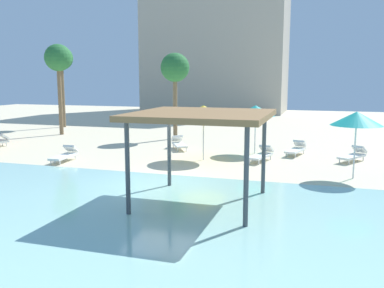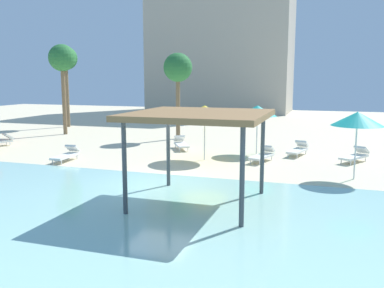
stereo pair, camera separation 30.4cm
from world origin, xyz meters
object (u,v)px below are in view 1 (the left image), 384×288
(lounge_chair_0, at_px, (65,155))
(lounge_chair_3, at_px, (296,149))
(beach_umbrella_yellow_2, at_px, (204,112))
(lounge_chair_4, at_px, (262,154))
(lounge_chair_1, at_px, (179,143))
(palm_tree_2, at_px, (175,69))
(palm_tree_3, at_px, (61,60))
(beach_umbrella_teal_4, at_px, (357,119))
(lounge_chair_5, at_px, (353,155))
(shade_pavilion, at_px, (202,118))
(palm_tree_0, at_px, (58,60))
(beach_umbrella_teal_3, at_px, (256,111))

(lounge_chair_0, height_order, lounge_chair_3, same)
(beach_umbrella_yellow_2, bearing_deg, lounge_chair_4, 11.29)
(beach_umbrella_yellow_2, relative_size, lounge_chair_1, 1.40)
(palm_tree_2, height_order, palm_tree_3, palm_tree_3)
(palm_tree_3, bearing_deg, palm_tree_2, -18.26)
(beach_umbrella_yellow_2, height_order, beach_umbrella_teal_4, beach_umbrella_teal_4)
(lounge_chair_3, relative_size, palm_tree_2, 0.35)
(lounge_chair_4, bearing_deg, lounge_chair_5, 120.84)
(shade_pavilion, height_order, lounge_chair_3, shade_pavilion)
(palm_tree_2, xyz_separation_m, palm_tree_3, (-11.13, 3.67, 0.87))
(lounge_chair_3, xyz_separation_m, palm_tree_0, (-16.70, 3.34, 4.96))
(shade_pavilion, height_order, lounge_chair_1, shade_pavilion)
(shade_pavilion, height_order, palm_tree_0, palm_tree_0)
(lounge_chair_1, bearing_deg, palm_tree_2, 172.83)
(beach_umbrella_teal_3, xyz_separation_m, beach_umbrella_teal_4, (4.70, -4.47, 0.12))
(beach_umbrella_yellow_2, relative_size, lounge_chair_3, 1.37)
(beach_umbrella_teal_3, distance_m, palm_tree_0, 15.26)
(beach_umbrella_teal_4, relative_size, lounge_chair_1, 1.40)
(lounge_chair_1, relative_size, lounge_chair_3, 0.98)
(palm_tree_2, bearing_deg, shade_pavilion, -67.22)
(lounge_chair_5, xyz_separation_m, palm_tree_0, (-19.47, 4.33, 4.96))
(beach_umbrella_teal_3, bearing_deg, lounge_chair_5, -8.62)
(palm_tree_2, bearing_deg, lounge_chair_1, -67.59)
(beach_umbrella_teal_4, distance_m, lounge_chair_5, 4.28)
(lounge_chair_0, bearing_deg, beach_umbrella_yellow_2, 106.25)
(lounge_chair_3, bearing_deg, beach_umbrella_teal_4, 42.47)
(beach_umbrella_yellow_2, bearing_deg, palm_tree_3, 145.63)
(beach_umbrella_teal_4, height_order, palm_tree_0, palm_tree_0)
(beach_umbrella_teal_3, distance_m, lounge_chair_3, 2.95)
(beach_umbrella_teal_3, relative_size, palm_tree_2, 0.46)
(beach_umbrella_teal_3, xyz_separation_m, palm_tree_3, (-17.09, 7.68, 3.16))
(beach_umbrella_teal_4, height_order, palm_tree_2, palm_tree_2)
(lounge_chair_4, height_order, palm_tree_2, palm_tree_2)
(beach_umbrella_teal_3, relative_size, palm_tree_0, 0.41)
(lounge_chair_1, distance_m, lounge_chair_4, 5.45)
(beach_umbrella_teal_3, distance_m, palm_tree_2, 7.54)
(beach_umbrella_teal_3, bearing_deg, shade_pavilion, -91.45)
(lounge_chair_0, bearing_deg, lounge_chair_4, 103.57)
(beach_umbrella_yellow_2, bearing_deg, beach_umbrella_teal_3, 49.34)
(beach_umbrella_teal_4, bearing_deg, lounge_chair_5, 86.23)
(beach_umbrella_teal_3, relative_size, lounge_chair_3, 1.31)
(shade_pavilion, relative_size, beach_umbrella_teal_3, 1.61)
(lounge_chair_0, height_order, palm_tree_2, palm_tree_2)
(shade_pavilion, distance_m, lounge_chair_3, 10.43)
(lounge_chair_4, bearing_deg, palm_tree_0, -95.00)
(beach_umbrella_teal_3, height_order, beach_umbrella_teal_4, beach_umbrella_teal_4)
(beach_umbrella_yellow_2, xyz_separation_m, palm_tree_3, (-14.92, 10.21, 3.10))
(lounge_chair_0, distance_m, lounge_chair_4, 9.63)
(beach_umbrella_teal_4, distance_m, palm_tree_0, 21.03)
(lounge_chair_4, distance_m, palm_tree_0, 16.90)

